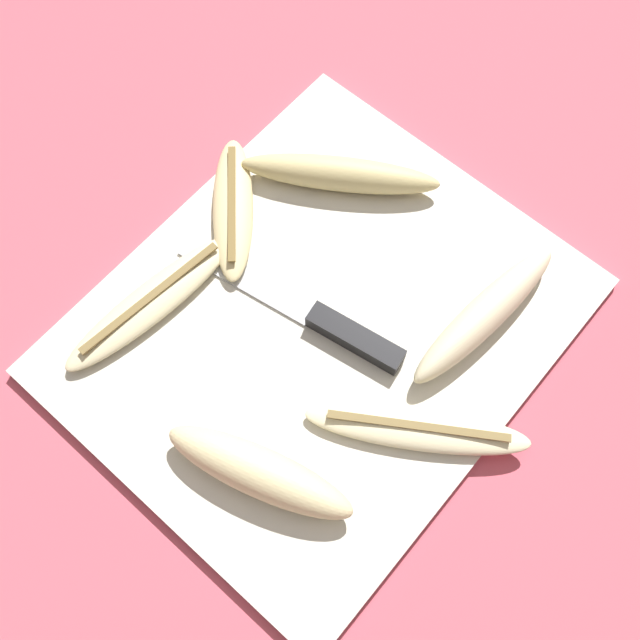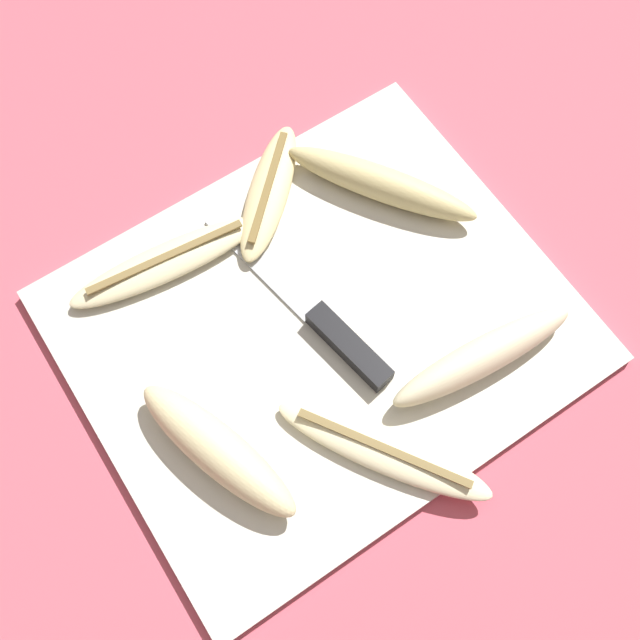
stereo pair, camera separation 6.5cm
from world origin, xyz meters
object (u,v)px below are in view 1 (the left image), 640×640
object	(u,v)px
banana_cream_curved	(152,301)
banana_pale_long	(417,429)
banana_soft_right	(259,472)
banana_bright_far	(485,314)
knife	(331,325)
banana_spotted_left	(340,174)
banana_ripe_center	(233,208)

from	to	relation	value
banana_cream_curved	banana_pale_long	world-z (taller)	same
banana_cream_curved	banana_soft_right	xyz separation A→B (m)	(-0.05, -0.18, 0.01)
banana_bright_far	banana_pale_long	xyz separation A→B (m)	(-0.11, -0.02, -0.01)
banana_pale_long	knife	bearing A→B (deg)	78.39
banana_bright_far	banana_soft_right	world-z (taller)	banana_soft_right
banana_spotted_left	banana_bright_far	world-z (taller)	banana_bright_far
banana_bright_far	banana_ripe_center	size ratio (longest dim) A/B	1.31
banana_soft_right	banana_cream_curved	bearing A→B (deg)	74.25
banana_bright_far	banana_pale_long	size ratio (longest dim) A/B	1.00
banana_pale_long	banana_cream_curved	bearing A→B (deg)	104.33
banana_bright_far	banana_soft_right	xyz separation A→B (m)	(-0.23, 0.06, 0.00)
knife	banana_pale_long	size ratio (longest dim) A/B	1.28
banana_spotted_left	banana_bright_far	bearing A→B (deg)	-98.41
knife	banana_cream_curved	size ratio (longest dim) A/B	1.20
knife	banana_spotted_left	world-z (taller)	banana_spotted_left
knife	banana_bright_far	size ratio (longest dim) A/B	1.28
banana_cream_curved	banana_ripe_center	distance (m)	0.12
knife	banana_pale_long	world-z (taller)	banana_pale_long
banana_soft_right	banana_pale_long	size ratio (longest dim) A/B	0.93
banana_spotted_left	banana_pale_long	world-z (taller)	banana_spotted_left
banana_cream_curved	banana_bright_far	bearing A→B (deg)	-52.39
knife	banana_soft_right	world-z (taller)	banana_soft_right
banana_bright_far	banana_spotted_left	bearing A→B (deg)	81.59
banana_soft_right	banana_ripe_center	bearing A→B (deg)	48.42
banana_bright_far	banana_ripe_center	distance (m)	0.25
knife	banana_ripe_center	bearing A→B (deg)	69.39
banana_spotted_left	banana_cream_curved	size ratio (longest dim) A/B	0.92
banana_cream_curved	banana_pale_long	xyz separation A→B (m)	(0.06, -0.25, -0.00)
banana_spotted_left	banana_pale_long	bearing A→B (deg)	-124.80
knife	banana_pale_long	xyz separation A→B (m)	(-0.02, -0.11, 0.00)
banana_ripe_center	banana_pale_long	world-z (taller)	banana_ripe_center
banana_spotted_left	banana_pale_long	xyz separation A→B (m)	(-0.14, -0.20, -0.01)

